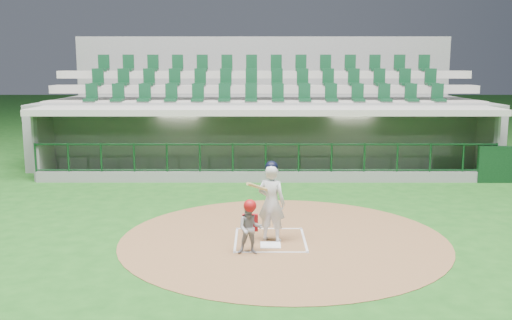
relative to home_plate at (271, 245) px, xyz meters
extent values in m
plane|color=#184D16|center=(0.00, 0.70, -0.02)|extent=(120.00, 120.00, 0.00)
cylinder|color=brown|center=(0.30, 0.50, -0.02)|extent=(7.20, 7.20, 0.01)
cube|color=white|center=(0.00, 0.00, 0.00)|extent=(0.43, 0.43, 0.02)
cube|color=silver|center=(-0.75, 0.40, 0.00)|extent=(0.05, 1.80, 0.01)
cube|color=white|center=(0.75, 0.40, 0.00)|extent=(0.05, 1.80, 0.01)
cube|color=white|center=(0.00, 1.25, 0.00)|extent=(1.55, 0.05, 0.01)
cube|color=white|center=(0.00, -0.45, 0.00)|extent=(1.55, 0.05, 0.01)
cube|color=gray|center=(0.00, 8.20, -0.57)|extent=(15.00, 3.00, 0.10)
cube|color=gray|center=(0.00, 9.80, 0.83)|extent=(15.00, 0.20, 2.70)
cube|color=#A5A192|center=(0.00, 9.68, 1.08)|extent=(13.50, 0.04, 0.90)
cube|color=slate|center=(-7.50, 8.20, 0.83)|extent=(0.20, 3.00, 2.70)
cube|color=gray|center=(7.50, 8.20, 0.83)|extent=(0.20, 3.00, 2.70)
cube|color=#A8A498|center=(0.00, 7.95, 2.28)|extent=(15.40, 3.50, 0.20)
cube|color=slate|center=(0.00, 6.65, 0.13)|extent=(15.00, 0.15, 0.40)
cube|color=black|center=(0.00, 6.65, 1.70)|extent=(15.00, 0.01, 0.95)
cube|color=brown|center=(0.00, 9.25, -0.30)|extent=(12.75, 0.40, 0.45)
cube|color=white|center=(-3.00, 8.20, 2.15)|extent=(1.30, 0.35, 0.04)
cube|color=white|center=(3.00, 8.20, 2.15)|extent=(1.30, 0.35, 0.04)
cube|color=black|center=(7.80, 6.60, 0.58)|extent=(1.80, 0.18, 1.20)
imported|color=#B31316|center=(-5.30, 8.98, 0.37)|extent=(1.23, 0.81, 1.78)
imported|color=#A8121C|center=(-2.45, 8.95, 0.35)|extent=(1.11, 0.77, 1.75)
imported|color=#B11F13|center=(1.22, 9.13, 0.25)|extent=(0.76, 0.50, 1.55)
imported|color=#B0121E|center=(5.16, 9.02, 0.36)|extent=(1.71, 1.00, 1.76)
cube|color=slate|center=(0.00, 11.45, 1.13)|extent=(17.00, 6.50, 2.50)
cube|color=#A8A198|center=(0.00, 9.95, 2.28)|extent=(16.60, 0.95, 0.30)
cube|color=#9C958C|center=(0.00, 10.90, 2.83)|extent=(16.60, 0.95, 0.30)
cube|color=#A09C91|center=(0.00, 11.85, 3.38)|extent=(16.60, 0.95, 0.30)
cube|color=slate|center=(0.00, 14.80, 2.50)|extent=(17.00, 0.25, 5.05)
imported|color=silver|center=(0.02, 0.35, 0.83)|extent=(0.72, 0.60, 1.69)
sphere|color=black|center=(0.02, 0.35, 1.62)|extent=(0.28, 0.28, 0.28)
cylinder|color=tan|center=(-0.23, 0.10, 1.23)|extent=(0.58, 0.79, 0.39)
imported|color=#96969B|center=(-0.43, -0.52, 0.52)|extent=(0.52, 0.41, 1.05)
sphere|color=#A71213|center=(-0.43, -0.52, 0.99)|extent=(0.26, 0.26, 0.26)
cube|color=#B1131A|center=(-0.43, -0.37, 0.60)|extent=(0.32, 0.10, 0.35)
camera|label=1|loc=(-0.30, -11.63, 3.79)|focal=40.00mm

